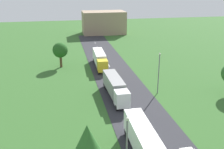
{
  "coord_description": "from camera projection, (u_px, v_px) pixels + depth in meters",
  "views": [
    {
      "loc": [
        -11.89,
        -12.96,
        21.07
      ],
      "look_at": [
        -1.47,
        40.62,
        1.73
      ],
      "focal_mm": 42.41,
      "sensor_mm": 36.0,
      "label": 1
    }
  ],
  "objects": [
    {
      "name": "distant_building",
      "position": [
        104.0,
        23.0,
        110.83
      ],
      "size": [
        17.53,
        10.16,
        9.24
      ],
      "primitive_type": "cube",
      "color": "#9E846B",
      "rests_on": "ground"
    },
    {
      "name": "tree_maple",
      "position": [
        60.0,
        50.0,
        67.09
      ],
      "size": [
        3.86,
        3.86,
        6.45
      ],
      "color": "#513823",
      "rests_on": "ground"
    },
    {
      "name": "lamppost_second",
      "position": [
        159.0,
        71.0,
        51.12
      ],
      "size": [
        0.36,
        0.36,
        8.23
      ],
      "color": "slate",
      "rests_on": "ground"
    },
    {
      "name": "truck_third",
      "position": [
        100.0,
        59.0,
        68.18
      ],
      "size": [
        2.81,
        12.72,
        3.66
      ],
      "color": "yellow",
      "rests_on": "road"
    },
    {
      "name": "lane_marking_centre",
      "position": [
        145.0,
        125.0,
        40.72
      ],
      "size": [
        0.16,
        121.25,
        0.01
      ],
      "color": "white",
      "rests_on": "road"
    },
    {
      "name": "truck_second",
      "position": [
        115.0,
        87.0,
        50.23
      ],
      "size": [
        2.83,
        12.4,
        3.61
      ],
      "color": "white",
      "rests_on": "road"
    },
    {
      "name": "road",
      "position": [
        139.0,
        115.0,
        43.83
      ],
      "size": [
        10.0,
        140.0,
        0.06
      ],
      "primitive_type": "cube",
      "color": "#2B2B30",
      "rests_on": "ground"
    },
    {
      "name": "truck_lead",
      "position": [
        146.0,
        144.0,
        32.33
      ],
      "size": [
        2.63,
        13.47,
        3.74
      ],
      "color": "yellow",
      "rests_on": "road"
    }
  ]
}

